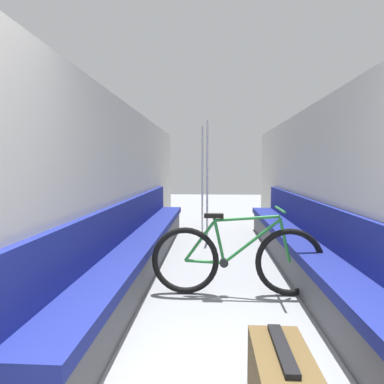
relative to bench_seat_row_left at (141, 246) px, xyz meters
name	(u,v)px	position (x,y,z in m)	size (l,w,h in m)	color
wall_left	(122,187)	(-0.25, 0.00, 0.77)	(0.10, 9.71, 2.15)	beige
wall_right	(321,187)	(2.28, 0.00, 0.77)	(0.10, 9.71, 2.15)	beige
bench_seat_row_left	(141,246)	(0.00, 0.00, 0.00)	(0.45, 5.86, 0.91)	#4C4C51
bench_seat_row_right	(300,248)	(2.03, 0.00, 0.00)	(0.45, 5.86, 0.91)	#4C4C51
bicycle	(237,260)	(1.18, -0.84, 0.07)	(1.79, 0.46, 0.91)	black
grab_pole_near	(202,181)	(0.73, 2.49, 0.74)	(0.08, 0.08, 2.13)	gray
grab_pole_far	(207,183)	(0.83, 1.63, 0.74)	(0.08, 0.08, 2.13)	gray
luggage_bag	(282,384)	(1.29, -2.58, -0.12)	(0.30, 0.59, 0.39)	brown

